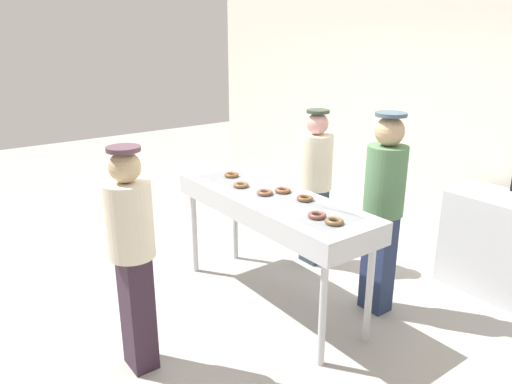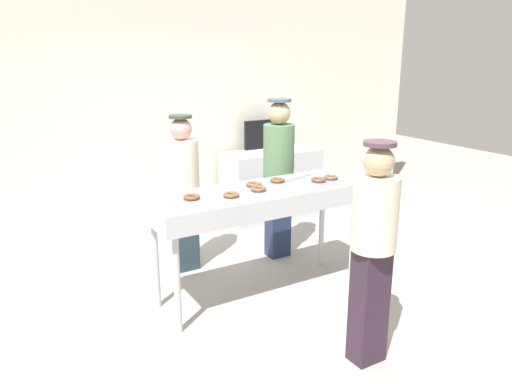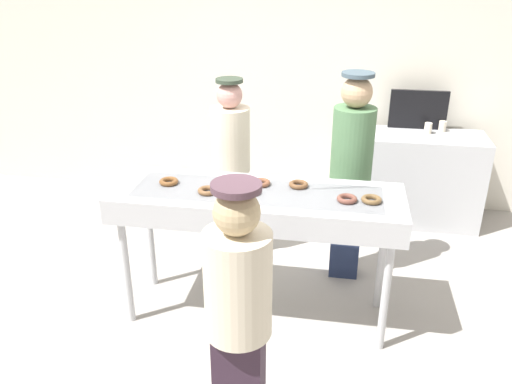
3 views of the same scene
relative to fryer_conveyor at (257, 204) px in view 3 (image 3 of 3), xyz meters
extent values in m
plane|color=#9E9993|center=(0.00, 0.00, -0.93)|extent=(16.00, 16.00, 0.00)
cube|color=silver|center=(0.00, 2.28, 0.61)|extent=(8.00, 0.12, 3.07)
cube|color=#B7BABF|center=(0.00, 0.00, 0.01)|extent=(2.04, 0.65, 0.18)
cube|color=slate|center=(0.00, 0.00, 0.06)|extent=(1.73, 0.46, 0.08)
cylinder|color=#B7BABF|center=(-0.92, -0.25, -0.51)|extent=(0.06, 0.06, 0.84)
cylinder|color=#B7BABF|center=(0.92, -0.25, -0.51)|extent=(0.06, 0.06, 0.84)
cylinder|color=#B7BABF|center=(-0.92, 0.25, -0.51)|extent=(0.06, 0.06, 0.84)
cylinder|color=#B7BABF|center=(0.92, 0.25, -0.51)|extent=(0.06, 0.06, 0.84)
torus|color=brown|center=(0.01, 0.12, 0.11)|extent=(0.14, 0.14, 0.03)
torus|color=brown|center=(-0.65, 0.03, 0.11)|extent=(0.19, 0.19, 0.03)
torus|color=brown|center=(0.62, -0.05, 0.11)|extent=(0.19, 0.19, 0.03)
torus|color=brown|center=(-0.04, -0.04, 0.11)|extent=(0.16, 0.16, 0.03)
torus|color=brown|center=(-0.33, -0.08, 0.11)|extent=(0.17, 0.17, 0.03)
torus|color=brown|center=(0.78, -0.04, 0.11)|extent=(0.19, 0.19, 0.03)
torus|color=brown|center=(0.28, 0.14, 0.11)|extent=(0.19, 0.19, 0.03)
cube|color=#1F2A4B|center=(0.65, 0.68, -0.48)|extent=(0.24, 0.18, 0.90)
cylinder|color=#4C724C|center=(0.65, 0.68, 0.26)|extent=(0.33, 0.33, 0.58)
sphere|color=tan|center=(0.65, 0.68, 0.67)|extent=(0.24, 0.24, 0.24)
cylinder|color=#3D4D58|center=(0.65, 0.68, 0.80)|extent=(0.25, 0.25, 0.03)
cube|color=#253740|center=(-0.38, 0.87, -0.52)|extent=(0.24, 0.18, 0.82)
cylinder|color=beige|center=(-0.38, 0.87, 0.17)|extent=(0.33, 0.33, 0.56)
sphere|color=tan|center=(-0.38, 0.87, 0.55)|extent=(0.21, 0.21, 0.21)
cylinder|color=#303C2E|center=(-0.38, 0.87, 0.68)|extent=(0.23, 0.23, 0.03)
cylinder|color=beige|center=(0.14, -1.31, 0.22)|extent=(0.32, 0.32, 0.53)
sphere|color=tan|center=(0.14, -1.31, 0.59)|extent=(0.21, 0.21, 0.21)
cylinder|color=#503742|center=(0.14, -1.31, 0.71)|extent=(0.22, 0.22, 0.03)
cube|color=#B7BABF|center=(1.30, 1.83, -0.46)|extent=(1.33, 0.55, 0.93)
cylinder|color=beige|center=(1.54, 1.98, 0.06)|extent=(0.07, 0.07, 0.11)
cylinder|color=beige|center=(1.39, 1.89, 0.06)|extent=(0.07, 0.07, 0.11)
cube|color=black|center=(1.30, 2.06, 0.20)|extent=(0.57, 0.04, 0.39)
camera|label=1|loc=(3.05, -2.42, 1.41)|focal=34.01mm
camera|label=2|loc=(-2.23, -3.68, 1.30)|focal=34.99mm
camera|label=3|loc=(0.56, -3.27, 1.57)|focal=36.59mm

